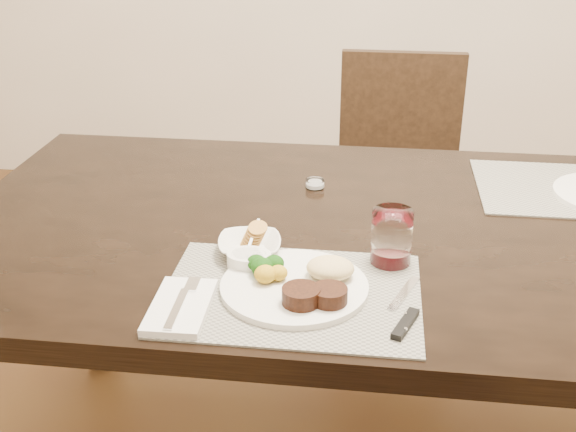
# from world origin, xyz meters

# --- Properties ---
(dining_table) EXTENTS (2.00, 1.00, 0.75)m
(dining_table) POSITION_xyz_m (0.00, 0.00, 0.67)
(dining_table) COLOR black
(dining_table) RESTS_ON ground
(chair_far) EXTENTS (0.42, 0.42, 0.90)m
(chair_far) POSITION_xyz_m (0.00, 0.93, 0.50)
(chair_far) COLOR black
(chair_far) RESTS_ON ground
(placemat_near) EXTENTS (0.46, 0.34, 0.00)m
(placemat_near) POSITION_xyz_m (-0.22, -0.31, 0.75)
(placemat_near) COLOR gray
(placemat_near) RESTS_ON dining_table
(placemat_far) EXTENTS (0.46, 0.34, 0.00)m
(placemat_far) POSITION_xyz_m (0.40, 0.25, 0.75)
(placemat_far) COLOR gray
(placemat_far) RESTS_ON dining_table
(dinner_plate) EXTENTS (0.27, 0.27, 0.05)m
(dinner_plate) POSITION_xyz_m (-0.20, -0.30, 0.77)
(dinner_plate) COLOR silver
(dinner_plate) RESTS_ON placemat_near
(napkin_fork) EXTENTS (0.10, 0.18, 0.02)m
(napkin_fork) POSITION_xyz_m (-0.40, -0.39, 0.76)
(napkin_fork) COLOR silver
(napkin_fork) RESTS_ON placemat_near
(steak_knife) EXTENTS (0.06, 0.21, 0.01)m
(steak_knife) POSITION_xyz_m (-0.02, -0.37, 0.76)
(steak_knife) COLOR silver
(steak_knife) RESTS_ON placemat_near
(cracker_bowl) EXTENTS (0.14, 0.14, 0.06)m
(cracker_bowl) POSITION_xyz_m (-0.32, -0.17, 0.77)
(cracker_bowl) COLOR silver
(cracker_bowl) RESTS_ON placemat_near
(sauce_ramekin) EXTENTS (0.08, 0.13, 0.07)m
(sauce_ramekin) POSITION_xyz_m (-0.31, -0.23, 0.77)
(sauce_ramekin) COLOR silver
(sauce_ramekin) RESTS_ON placemat_near
(wine_glass_near) EXTENTS (0.08, 0.08, 0.11)m
(wine_glass_near) POSITION_xyz_m (-0.04, -0.17, 0.80)
(wine_glass_near) COLOR white
(wine_glass_near) RESTS_ON placemat_near
(salt_cellar) EXTENTS (0.05, 0.05, 0.02)m
(salt_cellar) POSITION_xyz_m (-0.22, 0.19, 0.76)
(salt_cellar) COLOR white
(salt_cellar) RESTS_ON dining_table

